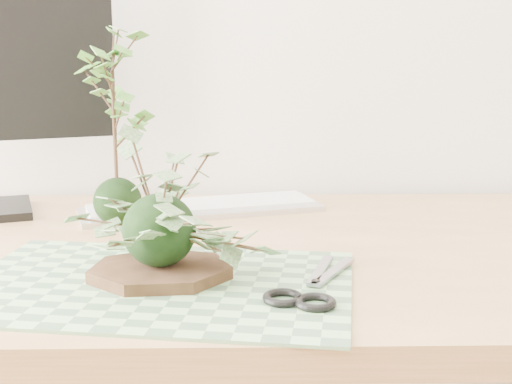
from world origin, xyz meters
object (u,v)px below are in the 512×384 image
(desk, at_px, (198,303))
(keyboard, at_px, (201,208))
(maple_kokedama, at_px, (113,83))
(ivy_kokedama, at_px, (158,196))

(desk, relative_size, keyboard, 3.68)
(maple_kokedama, relative_size, keyboard, 0.75)
(ivy_kokedama, xyz_separation_m, maple_kokedama, (-0.10, 0.27, 0.12))
(maple_kokedama, bearing_deg, desk, -42.68)
(ivy_kokedama, height_order, maple_kokedama, maple_kokedama)
(maple_kokedama, xyz_separation_m, keyboard, (0.13, 0.09, -0.22))
(maple_kokedama, distance_m, keyboard, 0.27)
(ivy_kokedama, distance_m, keyboard, 0.37)
(desk, distance_m, keyboard, 0.23)
(keyboard, bearing_deg, maple_kokedama, -162.67)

